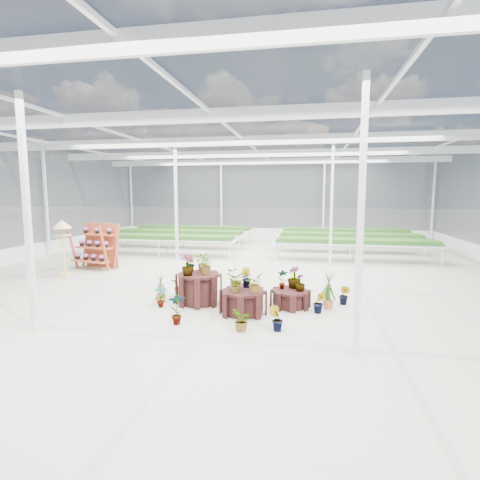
% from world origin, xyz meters
% --- Properties ---
extents(ground_plane, '(24.00, 24.00, 0.00)m').
position_xyz_m(ground_plane, '(0.00, 0.00, 0.00)').
color(ground_plane, gray).
rests_on(ground_plane, ground).
extents(greenhouse_shell, '(18.00, 24.00, 4.50)m').
position_xyz_m(greenhouse_shell, '(0.00, 0.00, 2.25)').
color(greenhouse_shell, white).
rests_on(greenhouse_shell, ground).
extents(steel_frame, '(18.00, 24.00, 4.50)m').
position_xyz_m(steel_frame, '(0.00, 0.00, 2.25)').
color(steel_frame, silver).
rests_on(steel_frame, ground).
extents(nursery_benches, '(16.00, 7.00, 0.84)m').
position_xyz_m(nursery_benches, '(0.00, 7.20, 0.42)').
color(nursery_benches, silver).
rests_on(nursery_benches, ground).
extents(plinth_tall, '(1.29, 1.29, 0.73)m').
position_xyz_m(plinth_tall, '(-0.40, -1.62, 0.37)').
color(plinth_tall, black).
rests_on(plinth_tall, ground).
extents(plinth_mid, '(1.08, 1.08, 0.54)m').
position_xyz_m(plinth_mid, '(0.80, -2.22, 0.27)').
color(plinth_mid, black).
rests_on(plinth_mid, ground).
extents(plinth_low, '(1.06, 1.06, 0.41)m').
position_xyz_m(plinth_low, '(1.80, -1.52, 0.20)').
color(plinth_low, black).
rests_on(plinth_low, ground).
extents(shelf_rack, '(1.65, 1.10, 1.61)m').
position_xyz_m(shelf_rack, '(-5.26, 1.79, 0.80)').
color(shelf_rack, '#A34426').
rests_on(shelf_rack, ground).
extents(bird_table, '(0.54, 0.54, 1.82)m').
position_xyz_m(bird_table, '(-5.65, 0.62, 0.91)').
color(bird_table, '#DAB169').
rests_on(bird_table, ground).
extents(nursery_plants, '(4.80, 3.36, 1.24)m').
position_xyz_m(nursery_plants, '(0.39, -1.64, 0.51)').
color(nursery_plants, '#28531A').
rests_on(nursery_plants, ground).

